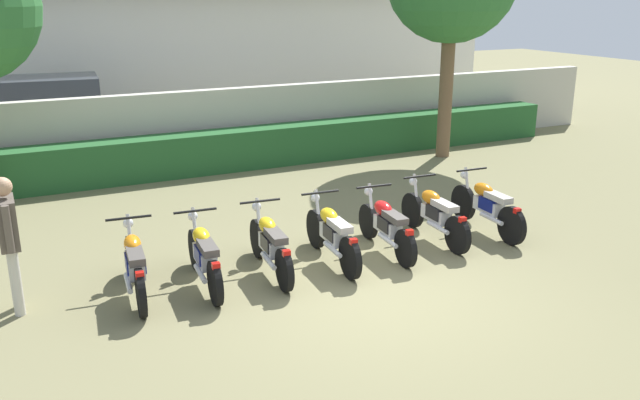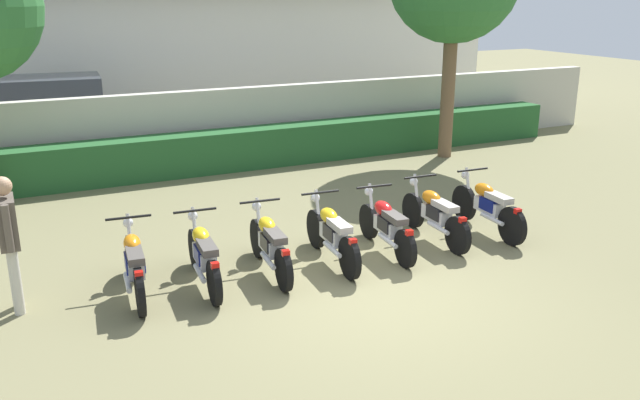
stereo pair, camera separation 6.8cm
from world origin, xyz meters
TOP-DOWN VIEW (x-y plane):
  - ground at (0.00, 0.00)m, footprint 60.00×60.00m
  - compound_wall at (0.00, 7.75)m, footprint 22.95×0.30m
  - hedge_row at (0.00, 7.05)m, footprint 18.36×0.70m
  - parked_car at (-3.02, 10.44)m, footprint 4.64×2.39m
  - motorcycle_in_row_0 at (-2.84, 1.30)m, footprint 0.60×1.84m
  - motorcycle_in_row_1 at (-1.93, 1.22)m, footprint 0.60×1.85m
  - motorcycle_in_row_2 at (-0.97, 1.23)m, footprint 0.60×1.87m
  - motorcycle_in_row_3 at (0.00, 1.19)m, footprint 0.60×1.91m
  - motorcycle_in_row_4 at (0.94, 1.20)m, footprint 0.60×1.85m
  - motorcycle_in_row_5 at (1.91, 1.30)m, footprint 0.60×1.93m
  - motorcycle_in_row_6 at (2.92, 1.24)m, footprint 0.60×1.95m
  - inspector_person at (-4.26, 1.52)m, footprint 0.23×0.70m

SIDE VIEW (x-z plane):
  - ground at x=0.00m, z-range 0.00..0.00m
  - motorcycle_in_row_4 at x=0.94m, z-range -0.03..0.91m
  - motorcycle_in_row_1 at x=-1.93m, z-range -0.03..0.92m
  - motorcycle_in_row_2 at x=-0.97m, z-range -0.03..0.92m
  - hedge_row at x=0.00m, z-range 0.00..0.89m
  - motorcycle_in_row_5 at x=1.91m, z-range -0.03..0.93m
  - motorcycle_in_row_3 at x=0.00m, z-range -0.03..0.93m
  - motorcycle_in_row_0 at x=-2.84m, z-range -0.03..0.93m
  - motorcycle_in_row_6 at x=2.92m, z-range -0.03..0.94m
  - compound_wall at x=0.00m, z-range 0.00..1.72m
  - parked_car at x=-3.02m, z-range -0.01..1.88m
  - inspector_person at x=-4.26m, z-range 0.17..1.92m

